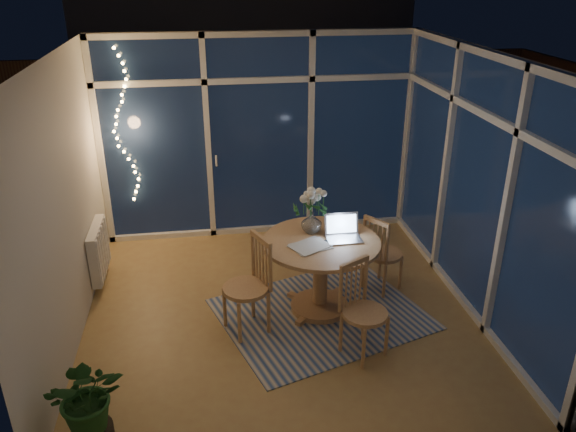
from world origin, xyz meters
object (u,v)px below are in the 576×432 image
at_px(chair_front, 365,311).
at_px(potted_plant, 89,404).
at_px(dining_table, 320,276).
at_px(flower_vase, 312,223).
at_px(laptop, 344,228).
at_px(chair_right, 384,252).
at_px(chair_left, 246,286).

distance_m(chair_front, potted_plant, 2.40).
xyz_separation_m(dining_table, chair_front, (0.25, -0.78, 0.06)).
relative_size(flower_vase, potted_plant, 0.28).
bearing_deg(laptop, chair_right, 30.28).
xyz_separation_m(chair_left, chair_front, (1.03, -0.53, -0.03)).
xyz_separation_m(laptop, flower_vase, (-0.29, 0.22, -0.02)).
bearing_deg(chair_right, flower_vase, 62.29).
bearing_deg(flower_vase, chair_left, -147.91).
distance_m(dining_table, chair_right, 0.82).
xyz_separation_m(laptop, potted_plant, (-2.27, -1.50, -0.55)).
xyz_separation_m(chair_front, laptop, (-0.02, 0.77, 0.47)).
relative_size(chair_left, potted_plant, 1.32).
height_order(dining_table, laptop, laptop).
xyz_separation_m(dining_table, potted_plant, (-2.04, -1.50, -0.02)).
height_order(chair_front, flower_vase, flower_vase).
xyz_separation_m(chair_right, laptop, (-0.54, -0.31, 0.47)).
relative_size(dining_table, laptop, 3.43).
distance_m(chair_right, laptop, 0.78).
bearing_deg(chair_left, potted_plant, -68.10).
bearing_deg(chair_front, chair_right, 35.48).
distance_m(chair_right, chair_front, 1.20).
bearing_deg(potted_plant, laptop, 33.37).
height_order(chair_right, flower_vase, flower_vase).
height_order(chair_left, chair_right, chair_left).
relative_size(chair_left, laptop, 2.91).
xyz_separation_m(flower_vase, potted_plant, (-1.98, -1.71, -0.53)).
bearing_deg(chair_front, dining_table, 78.60).
relative_size(chair_left, chair_right, 1.10).
xyz_separation_m(dining_table, laptop, (0.23, -0.01, 0.53)).
distance_m(dining_table, chair_left, 0.83).
bearing_deg(potted_plant, dining_table, 36.40).
relative_size(laptop, flower_vase, 1.64).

